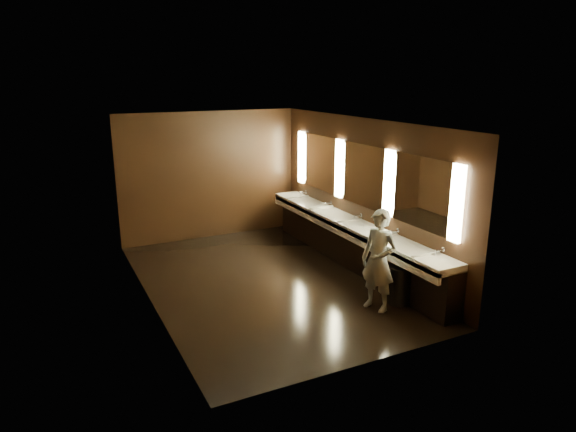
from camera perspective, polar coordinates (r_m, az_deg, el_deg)
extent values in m
plane|color=black|center=(9.18, -2.47, -7.32)|extent=(6.00, 6.00, 0.00)
cube|color=#2D2D2B|center=(8.50, -2.69, 10.36)|extent=(4.00, 6.00, 0.02)
cube|color=black|center=(11.48, -8.67, 4.47)|extent=(4.00, 0.02, 2.80)
cube|color=black|center=(6.23, 8.72, -4.93)|extent=(4.00, 0.02, 2.80)
cube|color=black|center=(8.17, -15.51, -0.40)|extent=(0.02, 6.00, 2.80)
cube|color=black|center=(9.69, 8.31, 2.46)|extent=(0.02, 6.00, 2.80)
cube|color=black|center=(9.86, 7.22, -3.28)|extent=(0.36, 5.40, 0.81)
cube|color=white|center=(9.68, 6.84, -0.87)|extent=(0.55, 5.40, 0.12)
cube|color=white|center=(9.58, 5.60, -1.51)|extent=(0.06, 5.40, 0.18)
cylinder|color=silver|center=(8.10, 16.50, -3.64)|extent=(0.18, 0.04, 0.04)
cylinder|color=silver|center=(8.89, 11.73, -1.62)|extent=(0.18, 0.04, 0.04)
cylinder|color=silver|center=(9.74, 7.78, 0.06)|extent=(0.18, 0.04, 0.04)
cylinder|color=silver|center=(10.64, 4.48, 1.47)|extent=(0.18, 0.04, 0.04)
cylinder|color=silver|center=(11.57, 1.69, 2.65)|extent=(0.18, 0.04, 0.04)
cube|color=#FFF5B8|center=(7.80, 18.23, 1.31)|extent=(0.06, 0.22, 1.15)
cube|color=white|center=(8.38, 14.51, 2.53)|extent=(0.03, 1.32, 1.15)
cube|color=#FFF5B8|center=(8.97, 11.13, 3.58)|extent=(0.06, 0.23, 1.15)
cube|color=white|center=(9.61, 8.32, 4.49)|extent=(0.03, 1.32, 1.15)
cube|color=#FFF5B8|center=(10.26, 5.71, 5.26)|extent=(0.06, 0.23, 1.15)
cube|color=white|center=(10.94, 3.56, 5.95)|extent=(0.03, 1.32, 1.15)
cube|color=#FFF5B8|center=(11.63, 1.52, 6.53)|extent=(0.06, 0.22, 1.15)
imported|color=#8CB5D1|center=(8.01, 10.05, -4.87)|extent=(0.56, 0.68, 1.60)
cylinder|color=black|center=(8.46, 12.29, -7.43)|extent=(0.40, 0.40, 0.62)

